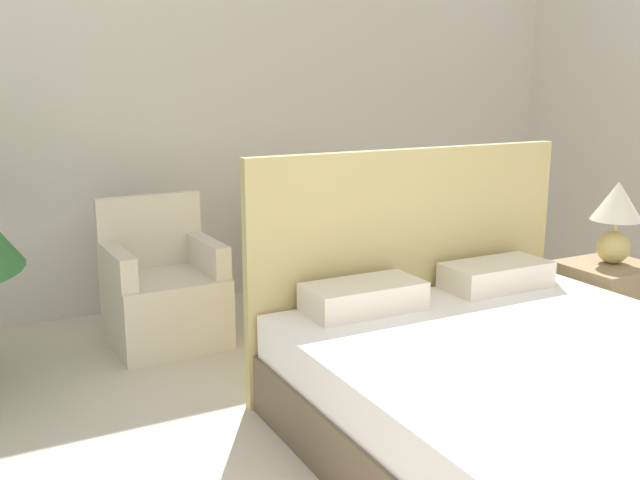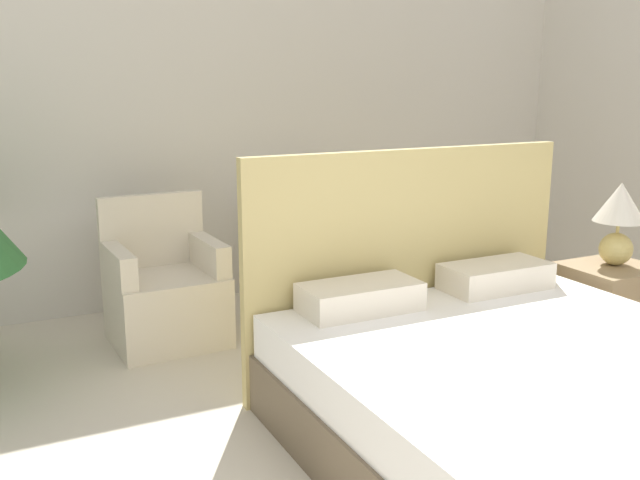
{
  "view_description": "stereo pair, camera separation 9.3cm",
  "coord_description": "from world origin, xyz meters",
  "px_view_note": "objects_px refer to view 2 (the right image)",
  "views": [
    {
      "loc": [
        -1.81,
        -0.85,
        1.62
      ],
      "look_at": [
        0.09,
        2.78,
        0.68
      ],
      "focal_mm": 40.0,
      "sensor_mm": 36.0,
      "label": 1
    },
    {
      "loc": [
        -1.73,
        -0.89,
        1.62
      ],
      "look_at": [
        0.09,
        2.78,
        0.68
      ],
      "focal_mm": 40.0,
      "sensor_mm": 36.0,
      "label": 2
    }
  ],
  "objects_px": {
    "nightstand": "(608,310)",
    "armchair_near_window_right": "(322,276)",
    "armchair_near_window_left": "(166,297)",
    "bed": "(524,392)",
    "table_lamp": "(619,215)"
  },
  "relations": [
    {
      "from": "armchair_near_window_left",
      "to": "table_lamp",
      "type": "height_order",
      "value": "table_lamp"
    },
    {
      "from": "bed",
      "to": "table_lamp",
      "type": "relative_size",
      "value": 4.2
    },
    {
      "from": "nightstand",
      "to": "table_lamp",
      "type": "relative_size",
      "value": 1.11
    },
    {
      "from": "nightstand",
      "to": "armchair_near_window_left",
      "type": "bearing_deg",
      "value": 149.26
    },
    {
      "from": "armchair_near_window_right",
      "to": "nightstand",
      "type": "distance_m",
      "value": 1.83
    },
    {
      "from": "armchair_near_window_left",
      "to": "armchair_near_window_right",
      "type": "relative_size",
      "value": 1.0
    },
    {
      "from": "bed",
      "to": "armchair_near_window_left",
      "type": "relative_size",
      "value": 2.28
    },
    {
      "from": "armchair_near_window_right",
      "to": "nightstand",
      "type": "bearing_deg",
      "value": -43.87
    },
    {
      "from": "armchair_near_window_left",
      "to": "armchair_near_window_right",
      "type": "bearing_deg",
      "value": -2.01
    },
    {
      "from": "armchair_near_window_left",
      "to": "nightstand",
      "type": "distance_m",
      "value": 2.68
    },
    {
      "from": "armchair_near_window_left",
      "to": "armchair_near_window_right",
      "type": "height_order",
      "value": "same"
    },
    {
      "from": "bed",
      "to": "table_lamp",
      "type": "bearing_deg",
      "value": 27.92
    },
    {
      "from": "armchair_near_window_left",
      "to": "nightstand",
      "type": "relative_size",
      "value": 1.66
    },
    {
      "from": "nightstand",
      "to": "armchair_near_window_right",
      "type": "bearing_deg",
      "value": 131.68
    },
    {
      "from": "table_lamp",
      "to": "armchair_near_window_left",
      "type": "bearing_deg",
      "value": 149.82
    }
  ]
}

